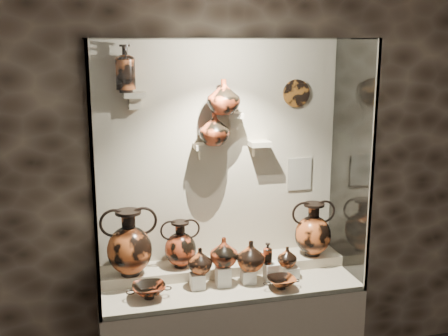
# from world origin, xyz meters

# --- Properties ---
(wall_back) EXTENTS (5.00, 0.02, 3.20)m
(wall_back) POSITION_xyz_m (0.00, 2.50, 1.60)
(wall_back) COLOR #2C221B
(wall_back) RESTS_ON ground
(front_tier) EXTENTS (1.68, 0.58, 0.03)m
(front_tier) POSITION_xyz_m (0.00, 2.18, 0.82)
(front_tier) COLOR #BFAE94
(front_tier) RESTS_ON plinth
(rear_tier) EXTENTS (1.70, 0.25, 0.10)m
(rear_tier) POSITION_xyz_m (0.00, 2.35, 0.85)
(rear_tier) COLOR #BFAE94
(rear_tier) RESTS_ON plinth
(back_panel) EXTENTS (1.70, 0.03, 1.60)m
(back_panel) POSITION_xyz_m (0.00, 2.50, 1.60)
(back_panel) COLOR #C0B29A
(back_panel) RESTS_ON plinth
(glass_front) EXTENTS (1.70, 0.01, 1.60)m
(glass_front) POSITION_xyz_m (0.00, 1.88, 1.60)
(glass_front) COLOR white
(glass_front) RESTS_ON plinth
(glass_left) EXTENTS (0.01, 0.60, 1.60)m
(glass_left) POSITION_xyz_m (-0.85, 2.18, 1.60)
(glass_left) COLOR white
(glass_left) RESTS_ON plinth
(glass_right) EXTENTS (0.01, 0.60, 1.60)m
(glass_right) POSITION_xyz_m (0.85, 2.18, 1.60)
(glass_right) COLOR white
(glass_right) RESTS_ON plinth
(glass_top) EXTENTS (1.70, 0.60, 0.01)m
(glass_top) POSITION_xyz_m (0.00, 2.18, 2.40)
(glass_top) COLOR white
(glass_top) RESTS_ON back_panel
(frame_post_left) EXTENTS (0.02, 0.02, 1.60)m
(frame_post_left) POSITION_xyz_m (-0.84, 1.89, 1.60)
(frame_post_left) COLOR gray
(frame_post_left) RESTS_ON plinth
(frame_post_right) EXTENTS (0.02, 0.02, 1.60)m
(frame_post_right) POSITION_xyz_m (0.84, 1.89, 1.60)
(frame_post_right) COLOR gray
(frame_post_right) RESTS_ON plinth
(pedestal_a) EXTENTS (0.09, 0.09, 0.10)m
(pedestal_a) POSITION_xyz_m (-0.22, 2.13, 0.88)
(pedestal_a) COLOR silver
(pedestal_a) RESTS_ON front_tier
(pedestal_b) EXTENTS (0.09, 0.09, 0.13)m
(pedestal_b) POSITION_xyz_m (-0.05, 2.13, 0.90)
(pedestal_b) COLOR silver
(pedestal_b) RESTS_ON front_tier
(pedestal_c) EXTENTS (0.09, 0.09, 0.09)m
(pedestal_c) POSITION_xyz_m (0.12, 2.13, 0.88)
(pedestal_c) COLOR silver
(pedestal_c) RESTS_ON front_tier
(pedestal_d) EXTENTS (0.09, 0.09, 0.12)m
(pedestal_d) POSITION_xyz_m (0.28, 2.13, 0.89)
(pedestal_d) COLOR silver
(pedestal_d) RESTS_ON front_tier
(pedestal_e) EXTENTS (0.09, 0.09, 0.08)m
(pedestal_e) POSITION_xyz_m (0.42, 2.13, 0.87)
(pedestal_e) COLOR silver
(pedestal_e) RESTS_ON front_tier
(bracket_ul) EXTENTS (0.14, 0.12, 0.04)m
(bracket_ul) POSITION_xyz_m (-0.55, 2.42, 2.05)
(bracket_ul) COLOR #C0B29A
(bracket_ul) RESTS_ON back_panel
(bracket_ca) EXTENTS (0.14, 0.12, 0.04)m
(bracket_ca) POSITION_xyz_m (-0.10, 2.42, 1.70)
(bracket_ca) COLOR #C0B29A
(bracket_ca) RESTS_ON back_panel
(bracket_cb) EXTENTS (0.10, 0.12, 0.04)m
(bracket_cb) POSITION_xyz_m (0.10, 2.42, 1.90)
(bracket_cb) COLOR #C0B29A
(bracket_cb) RESTS_ON back_panel
(bracket_cc) EXTENTS (0.14, 0.12, 0.04)m
(bracket_cc) POSITION_xyz_m (0.28, 2.42, 1.70)
(bracket_cc) COLOR #C0B29A
(bracket_cc) RESTS_ON back_panel
(amphora_left) EXTENTS (0.37, 0.37, 0.44)m
(amphora_left) POSITION_xyz_m (-0.63, 2.29, 1.12)
(amphora_left) COLOR #B24F22
(amphora_left) RESTS_ON rear_tier
(amphora_mid) EXTENTS (0.29, 0.29, 0.32)m
(amphora_mid) POSITION_xyz_m (-0.29, 2.34, 1.06)
(amphora_mid) COLOR #A33B1C
(amphora_mid) RESTS_ON rear_tier
(amphora_right) EXTENTS (0.36, 0.36, 0.38)m
(amphora_right) POSITION_xyz_m (0.65, 2.32, 1.09)
(amphora_right) COLOR #B24F22
(amphora_right) RESTS_ON rear_tier
(jug_a) EXTENTS (0.19, 0.19, 0.16)m
(jug_a) POSITION_xyz_m (-0.20, 2.14, 1.01)
(jug_a) COLOR #B24F22
(jug_a) RESTS_ON pedestal_a
(jug_b) EXTENTS (0.23, 0.23, 0.19)m
(jug_b) POSITION_xyz_m (-0.04, 2.15, 1.06)
(jug_b) COLOR #A33B1C
(jug_b) RESTS_ON pedestal_b
(jug_c) EXTENTS (0.24, 0.24, 0.20)m
(jug_c) POSITION_xyz_m (0.14, 2.13, 1.02)
(jug_c) COLOR #B24F22
(jug_c) RESTS_ON pedestal_c
(jug_e) EXTENTS (0.17, 0.17, 0.14)m
(jug_e) POSITION_xyz_m (0.39, 2.15, 0.98)
(jug_e) COLOR #B24F22
(jug_e) RESTS_ON pedestal_e
(lekythos_small) EXTENTS (0.09, 0.09, 0.16)m
(lekythos_small) POSITION_xyz_m (0.25, 2.12, 1.03)
(lekythos_small) COLOR #A33B1C
(lekythos_small) RESTS_ON pedestal_d
(kylix_left) EXTENTS (0.32, 0.29, 0.11)m
(kylix_left) POSITION_xyz_m (-0.54, 2.06, 0.88)
(kylix_left) COLOR #A33B1C
(kylix_left) RESTS_ON front_tier
(kylix_right) EXTENTS (0.24, 0.20, 0.09)m
(kylix_right) POSITION_xyz_m (0.30, 1.99, 0.88)
(kylix_right) COLOR #B24F22
(kylix_right) RESTS_ON front_tier
(lekythos_tall) EXTENTS (0.15, 0.15, 0.33)m
(lekythos_tall) POSITION_xyz_m (-0.60, 2.40, 2.23)
(lekythos_tall) COLOR #B24F22
(lekythos_tall) RESTS_ON bracket_ul
(ovoid_vase_a) EXTENTS (0.26, 0.26, 0.21)m
(ovoid_vase_a) POSITION_xyz_m (-0.05, 2.37, 1.82)
(ovoid_vase_a) COLOR #A33B1C
(ovoid_vase_a) RESTS_ON bracket_ca
(ovoid_vase_b) EXTENTS (0.26, 0.26, 0.23)m
(ovoid_vase_b) POSITION_xyz_m (0.01, 2.36, 2.03)
(ovoid_vase_b) COLOR #A33B1C
(ovoid_vase_b) RESTS_ON bracket_cb
(wall_plate) EXTENTS (0.19, 0.02, 0.19)m
(wall_plate) POSITION_xyz_m (0.55, 2.47, 2.03)
(wall_plate) COLOR #95551D
(wall_plate) RESTS_ON back_panel
(info_placard) EXTENTS (0.18, 0.01, 0.23)m
(info_placard) POSITION_xyz_m (0.60, 2.47, 1.46)
(info_placard) COLOR beige
(info_placard) RESTS_ON back_panel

